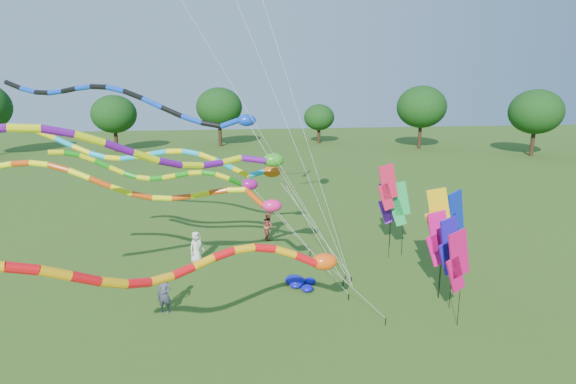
{
  "coord_description": "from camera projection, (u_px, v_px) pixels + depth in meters",
  "views": [
    {
      "loc": [
        -3.29,
        -15.26,
        9.24
      ],
      "look_at": [
        -0.45,
        3.75,
        4.8
      ],
      "focal_mm": 30.0,
      "sensor_mm": 36.0,
      "label": 1
    }
  ],
  "objects": [
    {
      "name": "ground",
      "position": [
        316.0,
        345.0,
        17.26
      ],
      "size": [
        160.0,
        160.0,
        0.0
      ],
      "primitive_type": "plane",
      "color": "#2C5215",
      "rests_on": "ground"
    },
    {
      "name": "tree_ring",
      "position": [
        217.0,
        231.0,
        12.72
      ],
      "size": [
        119.57,
        120.96,
        9.67
      ],
      "color": "#382314",
      "rests_on": "ground"
    },
    {
      "name": "tube_kite_red",
      "position": [
        226.0,
        264.0,
        14.74
      ],
      "size": [
        11.73,
        5.17,
        5.74
      ],
      "rotation": [
        0.0,
        0.0,
        0.37
      ],
      "color": "black",
      "rests_on": "ground"
    },
    {
      "name": "tube_kite_orange",
      "position": [
        171.0,
        190.0,
        19.73
      ],
      "size": [
        14.02,
        2.08,
        6.75
      ],
      "rotation": [
        0.0,
        0.0,
        -0.16
      ],
      "color": "black",
      "rests_on": "ground"
    },
    {
      "name": "tube_kite_purple",
      "position": [
        154.0,
        152.0,
        16.79
      ],
      "size": [
        15.17,
        6.51,
        8.65
      ],
      "rotation": [
        0.0,
        0.0,
        0.41
      ],
      "color": "black",
      "rests_on": "ground"
    },
    {
      "name": "tube_kite_blue",
      "position": [
        146.0,
        105.0,
        21.81
      ],
      "size": [
        15.41,
        5.77,
        9.84
      ],
      "rotation": [
        0.0,
        0.0,
        -0.32
      ],
      "color": "black",
      "rests_on": "ground"
    },
    {
      "name": "tube_kite_cyan",
      "position": [
        187.0,
        160.0,
        20.65
      ],
      "size": [
        13.34,
        1.73,
        7.73
      ],
      "rotation": [
        0.0,
        0.0,
        -0.06
      ],
      "color": "black",
      "rests_on": "ground"
    },
    {
      "name": "tube_kite_green",
      "position": [
        181.0,
        175.0,
        24.29
      ],
      "size": [
        12.68,
        1.46,
        6.53
      ],
      "rotation": [
        0.0,
        0.0,
        -0.03
      ],
      "color": "black",
      "rests_on": "ground"
    },
    {
      "name": "banner_pole_green",
      "position": [
        399.0,
        204.0,
        25.56
      ],
      "size": [
        1.11,
        0.49,
        4.13
      ],
      "rotation": [
        0.0,
        0.0,
        -0.36
      ],
      "color": "black",
      "rests_on": "ground"
    },
    {
      "name": "banner_pole_blue_a",
      "position": [
        449.0,
        246.0,
        19.35
      ],
      "size": [
        1.14,
        0.38,
        4.02
      ],
      "rotation": [
        0.0,
        0.0,
        0.26
      ],
      "color": "black",
      "rests_on": "ground"
    },
    {
      "name": "banner_pole_red",
      "position": [
        388.0,
        188.0,
        24.84
      ],
      "size": [
        1.16,
        0.15,
        5.14
      ],
      "rotation": [
        0.0,
        0.0,
        0.06
      ],
      "color": "black",
      "rests_on": "ground"
    },
    {
      "name": "banner_pole_magenta_b",
      "position": [
        438.0,
        239.0,
        20.29
      ],
      "size": [
        1.16,
        0.12,
        4.0
      ],
      "rotation": [
        0.0,
        0.0,
        0.03
      ],
      "color": "black",
      "rests_on": "ground"
    },
    {
      "name": "banner_pole_violet",
      "position": [
        387.0,
        203.0,
        26.96
      ],
      "size": [
        1.16,
        0.14,
        3.85
      ],
      "rotation": [
        0.0,
        0.0,
        -0.05
      ],
      "color": "black",
      "rests_on": "ground"
    },
    {
      "name": "banner_pole_orange",
      "position": [
        438.0,
        216.0,
        20.28
      ],
      "size": [
        1.13,
        0.42,
        4.94
      ],
      "rotation": [
        0.0,
        0.0,
        -0.3
      ],
      "color": "black",
      "rests_on": "ground"
    },
    {
      "name": "banner_pole_magenta_a",
      "position": [
        458.0,
        261.0,
        17.94
      ],
      "size": [
        1.14,
        0.4,
        3.93
      ],
      "rotation": [
        0.0,
        0.0,
        0.29
      ],
      "color": "black",
      "rests_on": "ground"
    },
    {
      "name": "banner_pole_blue_b",
      "position": [
        455.0,
        218.0,
        20.7
      ],
      "size": [
        1.09,
        0.56,
        4.74
      ],
      "rotation": [
        0.0,
        0.0,
        0.44
      ],
      "color": "black",
      "rests_on": "ground"
    },
    {
      "name": "blue_nylon_heap",
      "position": [
        308.0,
        283.0,
        22.13
      ],
      "size": [
        1.44,
        1.21,
        0.45
      ],
      "color": "#0C0FA6",
      "rests_on": "ground"
    },
    {
      "name": "person_a",
      "position": [
        196.0,
        247.0,
        24.94
      ],
      "size": [
        0.98,
        0.93,
        1.69
      ],
      "primitive_type": "imported",
      "rotation": [
        0.0,
        0.0,
        0.67
      ],
      "color": "silver",
      "rests_on": "ground"
    },
    {
      "name": "person_b",
      "position": [
        164.0,
        294.0,
        19.49
      ],
      "size": [
        0.7,
        0.58,
        1.65
      ],
      "primitive_type": "imported",
      "rotation": [
        0.0,
        0.0,
        -0.35
      ],
      "color": "#393C50",
      "rests_on": "ground"
    },
    {
      "name": "person_c",
      "position": [
        268.0,
        226.0,
        28.62
      ],
      "size": [
        0.8,
        0.93,
        1.67
      ],
      "primitive_type": "imported",
      "rotation": [
        0.0,
        0.0,
        1.8
      ],
      "color": "#994037",
      "rests_on": "ground"
    }
  ]
}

